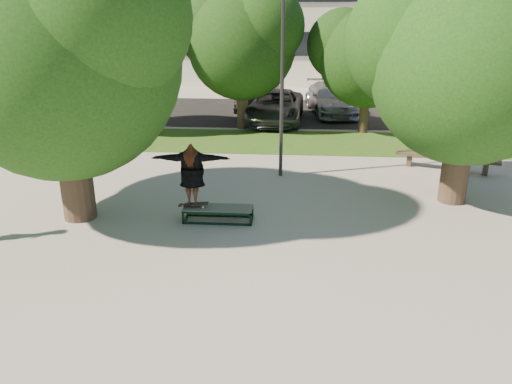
# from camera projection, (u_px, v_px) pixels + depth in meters

# --- Properties ---
(ground) EXTENTS (120.00, 120.00, 0.00)m
(ground) POSITION_uv_depth(u_px,v_px,m) (233.00, 239.00, 12.07)
(ground) COLOR gray
(ground) RESTS_ON ground
(grass_strip) EXTENTS (30.00, 4.00, 0.02)m
(grass_strip) POSITION_uv_depth(u_px,v_px,m) (284.00, 142.00, 20.89)
(grass_strip) COLOR #264B15
(grass_strip) RESTS_ON ground
(asphalt_strip) EXTENTS (40.00, 8.00, 0.01)m
(asphalt_strip) POSITION_uv_depth(u_px,v_px,m) (268.00, 112.00, 27.05)
(asphalt_strip) COLOR black
(asphalt_strip) RESTS_ON ground
(tree_left) EXTENTS (6.96, 5.95, 7.12)m
(tree_left) POSITION_uv_depth(u_px,v_px,m) (57.00, 45.00, 11.89)
(tree_left) COLOR #38281E
(tree_left) RESTS_ON ground
(tree_right) EXTENTS (6.24, 5.33, 6.51)m
(tree_right) POSITION_uv_depth(u_px,v_px,m) (467.00, 55.00, 13.12)
(tree_right) COLOR #38281E
(tree_right) RESTS_ON ground
(bg_tree_left) EXTENTS (5.28, 4.51, 5.77)m
(bg_tree_left) POSITION_uv_depth(u_px,v_px,m) (112.00, 46.00, 21.63)
(bg_tree_left) COLOR #38281E
(bg_tree_left) RESTS_ON ground
(bg_tree_mid) EXTENTS (5.76, 4.92, 6.24)m
(bg_tree_mid) POSITION_uv_depth(u_px,v_px,m) (240.00, 38.00, 22.08)
(bg_tree_mid) COLOR #38281E
(bg_tree_mid) RESTS_ON ground
(bg_tree_right) EXTENTS (5.04, 4.31, 5.43)m
(bg_tree_right) POSITION_uv_depth(u_px,v_px,m) (367.00, 52.00, 21.38)
(bg_tree_right) COLOR #38281E
(bg_tree_right) RESTS_ON ground
(lamppost) EXTENTS (0.25, 0.15, 6.11)m
(lamppost) POSITION_uv_depth(u_px,v_px,m) (282.00, 80.00, 15.60)
(lamppost) COLOR #2D2D30
(lamppost) RESTS_ON ground
(grind_box) EXTENTS (1.80, 0.60, 0.38)m
(grind_box) POSITION_uv_depth(u_px,v_px,m) (218.00, 214.00, 13.04)
(grind_box) COLOR black
(grind_box) RESTS_ON ground
(skater_rig) EXTENTS (2.00, 0.57, 1.70)m
(skater_rig) POSITION_uv_depth(u_px,v_px,m) (192.00, 174.00, 12.72)
(skater_rig) COLOR white
(skater_rig) RESTS_ON grind_box
(bench) EXTENTS (3.33, 1.55, 0.52)m
(bench) POSITION_uv_depth(u_px,v_px,m) (447.00, 158.00, 17.05)
(bench) COLOR #493D2C
(bench) RESTS_ON ground
(car_silver_a) EXTENTS (2.31, 4.22, 1.36)m
(car_silver_a) POSITION_uv_depth(u_px,v_px,m) (108.00, 96.00, 27.83)
(car_silver_a) COLOR silver
(car_silver_a) RESTS_ON asphalt_strip
(car_dark) EXTENTS (2.39, 4.58, 1.44)m
(car_dark) POSITION_uv_depth(u_px,v_px,m) (260.00, 98.00, 27.04)
(car_dark) COLOR black
(car_dark) RESTS_ON asphalt_strip
(car_grey) EXTENTS (2.83, 5.62, 1.53)m
(car_grey) POSITION_uv_depth(u_px,v_px,m) (276.00, 106.00, 24.41)
(car_grey) COLOR #5A595E
(car_grey) RESTS_ON asphalt_strip
(car_silver_b) EXTENTS (2.96, 5.69, 1.57)m
(car_silver_b) POSITION_uv_depth(u_px,v_px,m) (332.00, 99.00, 26.38)
(car_silver_b) COLOR #A1A2A6
(car_silver_b) RESTS_ON asphalt_strip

